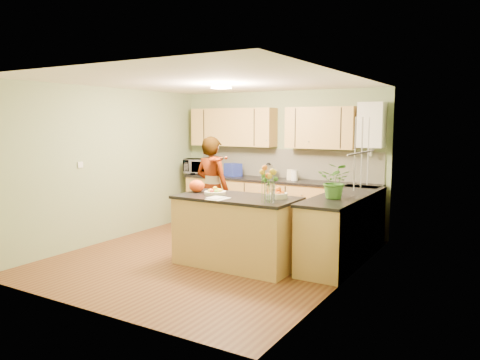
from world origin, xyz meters
The scene contains 28 objects.
floor centered at (0.00, 0.00, 0.00)m, with size 4.50×4.50×0.00m, color #532A17.
ceiling centered at (0.00, 0.00, 2.50)m, with size 4.00×4.50×0.02m, color white.
wall_back centered at (0.00, 2.25, 1.25)m, with size 4.00×0.02×2.50m, color #8FA173.
wall_front centered at (0.00, -2.25, 1.25)m, with size 4.00×0.02×2.50m, color #8FA173.
wall_left centered at (-2.00, 0.00, 1.25)m, with size 0.02×4.50×2.50m, color #8FA173.
wall_right centered at (2.00, 0.00, 1.25)m, with size 0.02×4.50×2.50m, color #8FA173.
back_counter centered at (0.10, 1.95, 0.47)m, with size 3.64×0.62×0.94m.
right_counter centered at (1.70, 0.85, 0.47)m, with size 0.62×2.24×0.94m.
splashback centered at (0.10, 2.23, 1.20)m, with size 3.60×0.02×0.52m, color silver.
upper_cabinets centered at (-0.18, 2.08, 1.85)m, with size 3.20×0.34×0.70m.
boiler centered at (1.70, 2.09, 1.90)m, with size 0.40×0.30×0.86m.
window_right centered at (1.99, 0.60, 1.55)m, with size 0.01×1.30×1.05m.
light_switch centered at (-1.99, -0.60, 1.30)m, with size 0.02×0.09×0.09m, color white.
ceiling_lamp centered at (0.00, 0.30, 2.46)m, with size 0.30×0.30×0.07m.
peninsula_island centered at (0.51, -0.12, 0.48)m, with size 1.65×0.85×0.95m.
fruit_dish centered at (0.16, -0.12, 0.99)m, with size 0.30×0.30×0.10m.
orange_bowl centered at (1.06, 0.03, 1.01)m, with size 0.25×0.25×0.14m.
flower_vase centered at (1.11, -0.30, 1.29)m, with size 0.28×0.28×0.52m.
orange_bag centered at (-0.19, -0.07, 1.04)m, with size 0.23×0.20×0.18m, color #E84713.
papers centered at (0.41, -0.42, 0.95)m, with size 0.22×0.30×0.01m, color silver.
violinist centered at (-0.53, 0.83, 0.86)m, with size 0.63×0.41×1.72m, color #E6A98C.
violin centered at (-0.33, 0.61, 1.37)m, with size 0.64×0.25×0.13m, color #571805, non-canonical shape.
microwave centered at (-1.60, 1.92, 1.09)m, with size 0.53×0.36×0.30m, color white.
blue_box centered at (-0.84, 1.98, 1.06)m, with size 0.30×0.22×0.24m, color #212E98.
kettle centered at (-0.07, 1.94, 1.08)m, with size 0.18×0.18×0.33m.
jar_cream centered at (0.33, 1.99, 1.03)m, with size 0.12×0.12×0.18m, color #F1E3C1.
jar_white centered at (0.44, 1.93, 1.03)m, with size 0.12×0.12×0.18m, color white.
potted_plant centered at (1.70, 0.43, 1.18)m, with size 0.43×0.37×0.47m, color #3B7125.
Camera 1 is at (3.74, -5.44, 1.94)m, focal length 35.00 mm.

